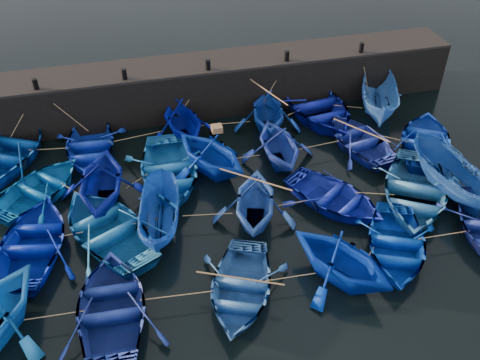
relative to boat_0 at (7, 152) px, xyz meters
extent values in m
plane|color=black|center=(9.65, -7.82, -0.58)|extent=(120.00, 120.00, 0.00)
cube|color=black|center=(9.65, 2.68, 0.67)|extent=(26.00, 2.50, 2.50)
cube|color=black|center=(9.65, 2.68, 1.98)|extent=(26.00, 2.50, 0.12)
cylinder|color=black|center=(1.65, 1.78, 2.29)|extent=(0.24, 0.24, 0.50)
cylinder|color=black|center=(5.65, 1.78, 2.29)|extent=(0.24, 0.24, 0.50)
cylinder|color=black|center=(9.65, 1.78, 2.29)|extent=(0.24, 0.24, 0.50)
cylinder|color=black|center=(13.65, 1.78, 2.29)|extent=(0.24, 0.24, 0.50)
cylinder|color=black|center=(17.65, 1.78, 2.29)|extent=(0.24, 0.24, 0.50)
imported|color=navy|center=(0.00, 0.00, 0.00)|extent=(6.22, 6.86, 1.17)
imported|color=#0D29A8|center=(3.59, -0.26, -0.09)|extent=(3.66, 4.91, 0.98)
imported|color=#000B90|center=(7.99, 0.12, 0.44)|extent=(3.94, 4.38, 2.04)
imported|color=#0E369E|center=(12.18, -0.08, 0.43)|extent=(4.07, 4.48, 2.03)
imported|color=navy|center=(14.93, 0.39, 0.02)|extent=(4.90, 6.32, 1.21)
imported|color=blue|center=(18.05, -0.24, 0.36)|extent=(3.54, 5.19, 1.88)
imported|color=#085BAD|center=(1.47, -2.84, -0.12)|extent=(5.34, 5.38, 0.92)
imported|color=#03107A|center=(4.08, -3.83, 0.55)|extent=(4.34, 4.83, 2.27)
imported|color=blue|center=(6.86, -3.07, -0.04)|extent=(3.99, 5.43, 1.09)
imported|color=#032BA2|center=(8.78, -2.89, 0.48)|extent=(5.04, 5.23, 2.12)
imported|color=#1C3596|center=(11.89, -2.90, 0.45)|extent=(3.39, 3.93, 2.06)
imported|color=navy|center=(15.93, -2.69, -0.12)|extent=(4.04, 5.05, 0.94)
imported|color=#0B319E|center=(18.88, -3.58, -0.08)|extent=(5.51, 5.94, 1.00)
imported|color=#001489|center=(1.44, -6.10, -0.07)|extent=(4.39, 5.50, 1.02)
imported|color=#1865AD|center=(4.11, -6.05, -0.04)|extent=(5.72, 6.40, 1.09)
imported|color=#1243A0|center=(6.08, -6.07, 0.20)|extent=(2.31, 4.29, 1.57)
imported|color=#234EAC|center=(9.81, -6.39, 0.44)|extent=(4.37, 4.71, 2.04)
imported|color=#1221A7|center=(13.19, -6.37, -0.12)|extent=(5.11, 5.43, 0.92)
imported|color=#2E71B4|center=(16.48, -6.89, -0.01)|extent=(6.19, 6.76, 1.15)
imported|color=navy|center=(18.09, -6.89, 0.33)|extent=(2.73, 4.98, 1.82)
imported|color=navy|center=(4.07, -9.79, -0.08)|extent=(3.70, 5.00, 1.00)
imported|color=#285997|center=(8.30, -10.01, -0.13)|extent=(4.58, 5.26, 0.91)
imported|color=#00259E|center=(11.88, -10.09, 0.46)|extent=(5.07, 5.22, 2.10)
imported|color=#053ABD|center=(14.38, -9.44, -0.12)|extent=(4.76, 5.42, 0.93)
cube|color=brown|center=(9.08, -2.89, 1.67)|extent=(0.44, 0.43, 0.27)
cylinder|color=tan|center=(1.79, -0.13, -0.03)|extent=(1.79, 0.30, 0.04)
cylinder|color=tan|center=(5.79, -0.07, -0.03)|extent=(2.61, 0.42, 0.04)
cylinder|color=tan|center=(10.08, 0.02, -0.03)|extent=(2.39, 0.24, 0.04)
cylinder|color=tan|center=(13.55, 0.15, -0.03)|extent=(0.97, 0.50, 0.04)
cylinder|color=tan|center=(16.49, 0.07, -0.03)|extent=(1.34, 0.66, 0.04)
cylinder|color=tan|center=(2.77, -3.33, -0.03)|extent=(0.84, 1.01, 0.04)
cylinder|color=tan|center=(5.47, -3.45, -0.03)|extent=(1.00, 0.79, 0.04)
cylinder|color=tan|center=(7.82, -2.98, -0.03)|extent=(0.15, 0.20, 0.04)
cylinder|color=tan|center=(10.33, -2.90, -0.03)|extent=(1.31, 0.05, 0.04)
cylinder|color=tan|center=(13.91, -2.80, -0.03)|extent=(2.25, 0.25, 0.04)
cylinder|color=tan|center=(17.41, -3.14, -0.03)|extent=(1.17, 0.92, 0.04)
cylinder|color=tan|center=(2.78, -6.07, -0.03)|extent=(0.88, 0.08, 0.04)
cylinder|color=tan|center=(5.10, -6.06, -0.03)|extent=(0.18, 0.05, 0.04)
cylinder|color=tan|center=(7.95, -6.23, -0.03)|extent=(1.93, 0.36, 0.04)
cylinder|color=tan|center=(11.50, -6.38, -0.03)|extent=(1.58, 0.06, 0.04)
cylinder|color=tan|center=(14.83, -6.63, -0.03)|extent=(1.50, 0.56, 0.04)
cylinder|color=tan|center=(17.29, -6.89, -0.03)|extent=(0.19, 0.04, 0.04)
cylinder|color=tan|center=(2.24, -9.74, -0.03)|extent=(1.85, 0.14, 0.04)
cylinder|color=tan|center=(6.18, -9.90, -0.03)|extent=(2.44, 0.25, 0.04)
cylinder|color=tan|center=(10.09, -10.05, -0.03)|extent=(1.78, 0.12, 0.04)
cylinder|color=tan|center=(13.13, -9.76, -0.03)|extent=(0.72, 0.68, 0.04)
cylinder|color=tan|center=(16.31, -9.47, -0.03)|extent=(2.07, 0.11, 0.04)
cylinder|color=tan|center=(0.83, 1.44, 1.00)|extent=(1.69, 0.53, 2.09)
cylinder|color=tan|center=(2.62, 1.31, 1.00)|extent=(1.97, 0.79, 2.10)
cylinder|color=tan|center=(8.82, 1.50, 1.00)|extent=(1.70, 0.41, 2.09)
cylinder|color=tan|center=(12.91, 1.40, 1.00)|extent=(1.51, 0.61, 2.09)
cylinder|color=tan|center=(14.29, 1.64, 1.00)|extent=(1.31, 0.13, 2.09)
cylinder|color=tan|center=(17.85, 1.32, 1.00)|extent=(0.45, 0.77, 2.08)
cylinder|color=#99724C|center=(12.18, -0.08, 1.48)|extent=(1.08, 2.84, 0.06)
cylinder|color=#99724C|center=(15.93, -2.69, 0.38)|extent=(1.77, 2.49, 0.06)
cylinder|color=#99724C|center=(9.81, -6.39, 1.49)|extent=(2.34, 1.97, 0.06)
cylinder|color=#99724C|center=(8.30, -10.01, 0.36)|extent=(2.74, 1.32, 0.06)
camera|label=1|loc=(5.44, -21.53, 14.00)|focal=40.00mm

